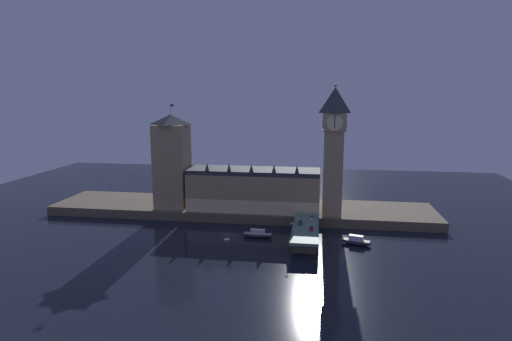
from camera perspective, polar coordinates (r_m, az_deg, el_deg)
name	(u,v)px	position (r m, az deg, el deg)	size (l,w,h in m)	color
ground_plane	(227,234)	(216.21, -3.91, -8.50)	(400.00, 400.00, 0.00)	black
embankment	(241,209)	(252.03, -2.01, -5.15)	(220.00, 42.00, 5.09)	brown
parliament_hall	(254,189)	(240.42, -0.26, -2.49)	(73.10, 23.12, 27.26)	tan
clock_tower	(334,147)	(228.24, 10.31, 3.08)	(12.31, 12.42, 69.13)	tan
victoria_tower	(172,161)	(247.53, -11.13, 1.25)	(17.97, 17.97, 58.74)	tan
bridge	(306,232)	(205.36, 6.63, -8.15)	(12.32, 46.00, 7.33)	slate
car_northbound_lead	(300,223)	(208.44, 5.93, -6.92)	(1.86, 4.39, 1.55)	#235633
car_southbound_lead	(311,229)	(200.16, 7.38, -7.69)	(1.90, 3.87, 1.52)	red
car_southbound_trail	(312,218)	(216.90, 7.48, -6.30)	(1.86, 4.19, 1.33)	white
pedestrian_near_rail	(293,231)	(194.63, 4.93, -8.09)	(0.38, 0.38, 1.77)	black
pedestrian_far_rail	(295,220)	(211.99, 5.24, -6.57)	(0.38, 0.38, 1.69)	black
street_lamp_near	(291,228)	(189.59, 4.74, -7.60)	(1.34, 0.60, 6.45)	#2D3333
street_lamp_mid	(318,219)	(203.25, 8.32, -6.37)	(1.34, 0.60, 6.88)	#2D3333
boat_upstream	(258,235)	(210.72, 0.21, -8.54)	(15.57, 4.70, 4.17)	#28282D
boat_downstream	(356,241)	(206.62, 13.18, -9.17)	(15.04, 8.22, 4.45)	#1E2842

